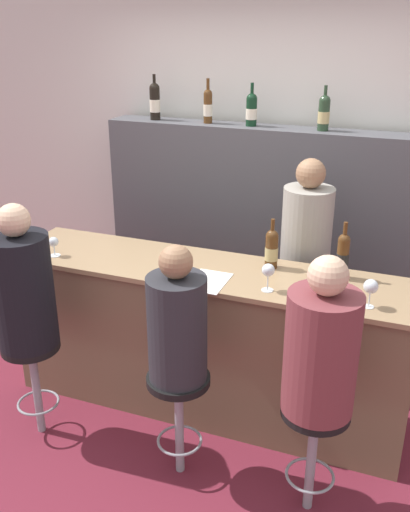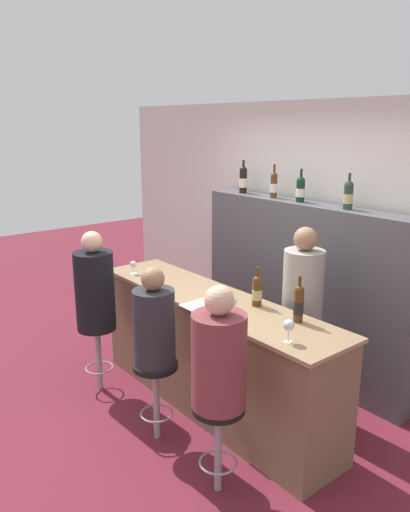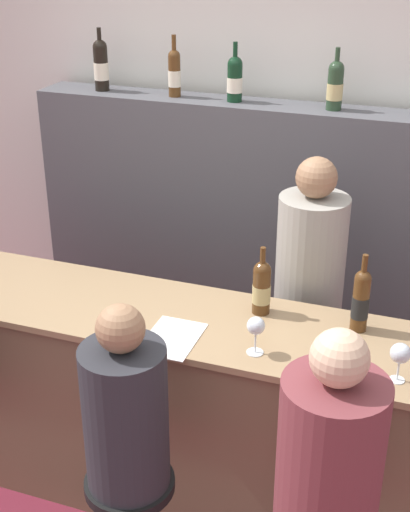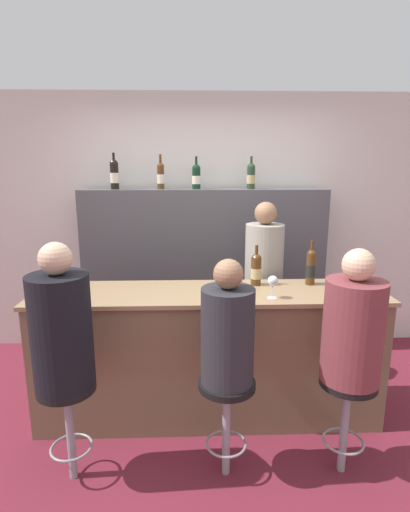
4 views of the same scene
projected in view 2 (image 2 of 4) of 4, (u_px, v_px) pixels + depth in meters
ground_plane at (186, 416)px, 4.19m from camera, size 16.00×16.00×0.00m
wall_back at (319, 239)px, 4.84m from camera, size 6.40×0.05×2.60m
bar_counter at (212, 353)px, 4.23m from camera, size 2.56×0.59×1.00m
back_bar_cabinet at (301, 289)px, 4.82m from camera, size 2.39×0.28×1.67m
wine_bottle_counter_0 at (257, 290)px, 3.88m from camera, size 0.08×0.08×0.31m
wine_bottle_counter_1 at (299, 303)px, 3.56m from camera, size 0.07×0.07×0.34m
wine_bottle_backbar_0 at (243, 179)px, 5.21m from camera, size 0.08×0.08×0.34m
wine_bottle_backbar_1 at (274, 185)px, 4.88m from camera, size 0.07×0.07×0.33m
wine_bottle_backbar_2 at (301, 189)px, 4.63m from camera, size 0.08×0.08×0.31m
wine_bottle_backbar_3 at (348, 195)px, 4.23m from camera, size 0.08×0.08×0.31m
wine_glass_0 at (133, 265)px, 4.71m from camera, size 0.07×0.07×0.13m
wine_glass_1 at (232, 302)px, 3.64m from camera, size 0.07×0.07×0.16m
wine_glass_2 at (289, 326)px, 3.23m from camera, size 0.08×0.08×0.16m
tasting_menu at (202, 305)px, 3.93m from camera, size 0.21×0.30×0.00m
bar_stool_left at (98, 339)px, 4.51m from camera, size 0.35×0.35×0.64m
guest_seated_left at (94, 286)px, 4.38m from camera, size 0.35×0.35×0.85m
bar_stool_middle at (156, 380)px, 3.79m from camera, size 0.35×0.35×0.64m
guest_seated_middle at (154, 323)px, 3.67m from camera, size 0.31×0.31×0.75m
bar_stool_right at (218, 425)px, 3.24m from camera, size 0.35×0.35×0.64m
guest_seated_right at (219, 356)px, 3.11m from camera, size 0.35×0.35×0.81m
bartender at (301, 329)px, 4.12m from camera, size 0.33×0.33×1.60m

